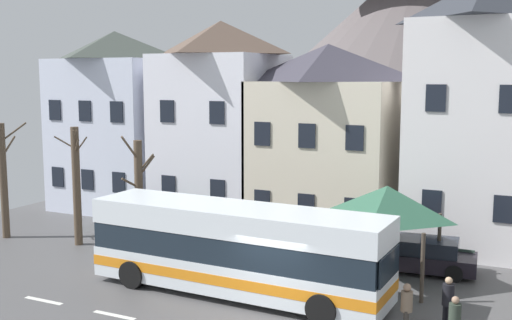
{
  "coord_description": "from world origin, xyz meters",
  "views": [
    {
      "loc": [
        7.77,
        -16.76,
        7.57
      ],
      "look_at": [
        -2.57,
        4.75,
        4.33
      ],
      "focal_mm": 43.48,
      "sensor_mm": 36.0,
      "label": 1
    }
  ],
  "objects_px": {
    "parked_car_01": "(144,220)",
    "pedestrian_00": "(448,300)",
    "pedestrian_01": "(407,305)",
    "hilltop_castle": "(421,52)",
    "townhouse_00": "(117,121)",
    "pedestrian_02": "(455,319)",
    "bare_tree_02": "(77,184)",
    "bus_shelter": "(387,203)",
    "transit_bus": "(237,250)",
    "bare_tree_01": "(139,194)",
    "parked_car_00": "(417,255)",
    "townhouse_02": "(327,139)",
    "bare_tree_00": "(4,179)",
    "townhouse_01": "(221,121)",
    "townhouse_03": "(480,114)",
    "public_bench": "(454,259)"
  },
  "relations": [
    {
      "from": "pedestrian_00",
      "to": "transit_bus",
      "type": "bearing_deg",
      "value": 179.72
    },
    {
      "from": "parked_car_00",
      "to": "bare_tree_01",
      "type": "height_order",
      "value": "bare_tree_01"
    },
    {
      "from": "townhouse_02",
      "to": "pedestrian_00",
      "type": "distance_m",
      "value": 12.9
    },
    {
      "from": "parked_car_01",
      "to": "bare_tree_01",
      "type": "xyz_separation_m",
      "value": [
        1.68,
        -2.62,
        1.89
      ]
    },
    {
      "from": "townhouse_01",
      "to": "townhouse_02",
      "type": "relative_size",
      "value": 1.15
    },
    {
      "from": "public_bench",
      "to": "bare_tree_01",
      "type": "distance_m",
      "value": 13.28
    },
    {
      "from": "bus_shelter",
      "to": "parked_car_01",
      "type": "height_order",
      "value": "bus_shelter"
    },
    {
      "from": "parked_car_01",
      "to": "transit_bus",
      "type": "bearing_deg",
      "value": -33.64
    },
    {
      "from": "hilltop_castle",
      "to": "bus_shelter",
      "type": "xyz_separation_m",
      "value": [
        4.84,
        -30.32,
        -6.58
      ]
    },
    {
      "from": "townhouse_03",
      "to": "parked_car_00",
      "type": "bearing_deg",
      "value": -106.38
    },
    {
      "from": "bare_tree_01",
      "to": "transit_bus",
      "type": "bearing_deg",
      "value": -25.26
    },
    {
      "from": "townhouse_01",
      "to": "bare_tree_02",
      "type": "height_order",
      "value": "townhouse_01"
    },
    {
      "from": "pedestrian_01",
      "to": "hilltop_castle",
      "type": "bearing_deg",
      "value": 100.71
    },
    {
      "from": "townhouse_01",
      "to": "bare_tree_00",
      "type": "distance_m",
      "value": 11.08
    },
    {
      "from": "hilltop_castle",
      "to": "pedestrian_01",
      "type": "xyz_separation_m",
      "value": [
        6.56,
        -34.7,
        -8.7
      ]
    },
    {
      "from": "townhouse_00",
      "to": "townhouse_01",
      "type": "xyz_separation_m",
      "value": [
        6.62,
        0.33,
        0.18
      ]
    },
    {
      "from": "townhouse_03",
      "to": "bare_tree_01",
      "type": "xyz_separation_m",
      "value": [
        -13.02,
        -7.63,
        -3.4
      ]
    },
    {
      "from": "public_bench",
      "to": "pedestrian_02",
      "type": "bearing_deg",
      "value": -81.95
    },
    {
      "from": "public_bench",
      "to": "bare_tree_02",
      "type": "relative_size",
      "value": 0.27
    },
    {
      "from": "bare_tree_01",
      "to": "parked_car_00",
      "type": "bearing_deg",
      "value": 11.55
    },
    {
      "from": "hilltop_castle",
      "to": "bare_tree_01",
      "type": "bearing_deg",
      "value": -100.6
    },
    {
      "from": "bare_tree_01",
      "to": "bare_tree_02",
      "type": "relative_size",
      "value": 0.96
    },
    {
      "from": "townhouse_00",
      "to": "pedestrian_01",
      "type": "xyz_separation_m",
      "value": [
        18.88,
        -10.64,
        -4.18
      ]
    },
    {
      "from": "bus_shelter",
      "to": "hilltop_castle",
      "type": "bearing_deg",
      "value": 99.07
    },
    {
      "from": "pedestrian_01",
      "to": "bare_tree_00",
      "type": "relative_size",
      "value": 0.28
    },
    {
      "from": "townhouse_02",
      "to": "bare_tree_01",
      "type": "distance_m",
      "value": 9.47
    },
    {
      "from": "bare_tree_00",
      "to": "townhouse_00",
      "type": "bearing_deg",
      "value": 85.89
    },
    {
      "from": "townhouse_03",
      "to": "pedestrian_02",
      "type": "distance_m",
      "value": 12.76
    },
    {
      "from": "townhouse_03",
      "to": "bare_tree_00",
      "type": "relative_size",
      "value": 2.18
    },
    {
      "from": "parked_car_00",
      "to": "pedestrian_01",
      "type": "height_order",
      "value": "pedestrian_01"
    },
    {
      "from": "townhouse_02",
      "to": "bare_tree_00",
      "type": "height_order",
      "value": "townhouse_02"
    },
    {
      "from": "pedestrian_02",
      "to": "bare_tree_02",
      "type": "xyz_separation_m",
      "value": [
        -16.88,
        3.64,
        1.97
      ]
    },
    {
      "from": "townhouse_02",
      "to": "pedestrian_02",
      "type": "height_order",
      "value": "townhouse_02"
    },
    {
      "from": "bare_tree_00",
      "to": "townhouse_03",
      "type": "bearing_deg",
      "value": 22.91
    },
    {
      "from": "parked_car_01",
      "to": "pedestrian_00",
      "type": "distance_m",
      "value": 16.13
    },
    {
      "from": "parked_car_00",
      "to": "transit_bus",
      "type": "bearing_deg",
      "value": 40.77
    },
    {
      "from": "townhouse_00",
      "to": "bare_tree_02",
      "type": "bearing_deg",
      "value": -64.94
    },
    {
      "from": "pedestrian_00",
      "to": "bare_tree_02",
      "type": "bearing_deg",
      "value": 170.98
    },
    {
      "from": "townhouse_02",
      "to": "transit_bus",
      "type": "xyz_separation_m",
      "value": [
        0.21,
        -9.94,
        -2.97
      ]
    },
    {
      "from": "bus_shelter",
      "to": "pedestrian_00",
      "type": "relative_size",
      "value": 2.18
    },
    {
      "from": "townhouse_00",
      "to": "pedestrian_01",
      "type": "distance_m",
      "value": 22.07
    },
    {
      "from": "public_bench",
      "to": "bare_tree_00",
      "type": "bearing_deg",
      "value": -168.97
    },
    {
      "from": "pedestrian_01",
      "to": "transit_bus",
      "type": "bearing_deg",
      "value": 172.79
    },
    {
      "from": "townhouse_01",
      "to": "bus_shelter",
      "type": "height_order",
      "value": "townhouse_01"
    },
    {
      "from": "townhouse_01",
      "to": "parked_car_01",
      "type": "distance_m",
      "value": 6.74
    },
    {
      "from": "townhouse_01",
      "to": "hilltop_castle",
      "type": "height_order",
      "value": "hilltop_castle"
    },
    {
      "from": "hilltop_castle",
      "to": "pedestrian_02",
      "type": "distance_m",
      "value": 36.94
    },
    {
      "from": "public_bench",
      "to": "bare_tree_02",
      "type": "xyz_separation_m",
      "value": [
        -15.89,
        -3.39,
        2.3
      ]
    },
    {
      "from": "parked_car_01",
      "to": "bare_tree_01",
      "type": "height_order",
      "value": "bare_tree_01"
    },
    {
      "from": "pedestrian_02",
      "to": "bare_tree_00",
      "type": "relative_size",
      "value": 0.27
    }
  ]
}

